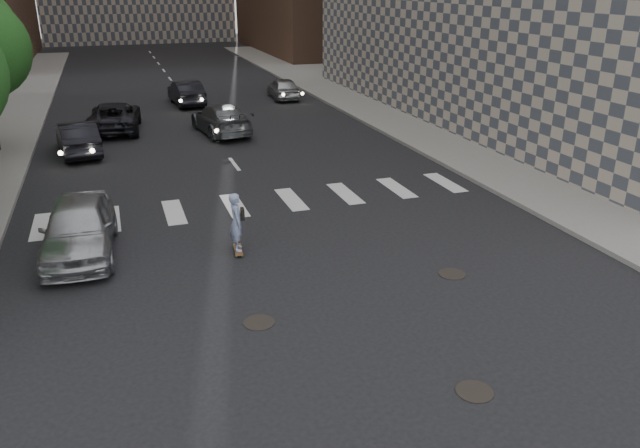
{
  "coord_description": "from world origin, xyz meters",
  "views": [
    {
      "loc": [
        -4.56,
        -10.67,
        7.1
      ],
      "look_at": [
        0.14,
        3.33,
        1.3
      ],
      "focal_mm": 35.0,
      "sensor_mm": 36.0,
      "label": 1
    }
  ],
  "objects_px": {
    "skateboarder": "(237,222)",
    "silver_sedan": "(79,228)",
    "traffic_car_d": "(283,88)",
    "traffic_car_c": "(114,117)",
    "traffic_car_a": "(78,138)",
    "traffic_car_b": "(221,119)",
    "traffic_car_e": "(186,93)"
  },
  "relations": [
    {
      "from": "skateboarder",
      "to": "traffic_car_b",
      "type": "distance_m",
      "value": 14.67
    },
    {
      "from": "skateboarder",
      "to": "traffic_car_b",
      "type": "xyz_separation_m",
      "value": [
        2.15,
        14.51,
        -0.19
      ]
    },
    {
      "from": "traffic_car_d",
      "to": "silver_sedan",
      "type": "bearing_deg",
      "value": 65.56
    },
    {
      "from": "silver_sedan",
      "to": "traffic_car_d",
      "type": "bearing_deg",
      "value": 64.69
    },
    {
      "from": "skateboarder",
      "to": "silver_sedan",
      "type": "relative_size",
      "value": 0.38
    },
    {
      "from": "traffic_car_c",
      "to": "traffic_car_e",
      "type": "bearing_deg",
      "value": -120.61
    },
    {
      "from": "traffic_car_d",
      "to": "traffic_car_b",
      "type": "bearing_deg",
      "value": 60.86
    },
    {
      "from": "silver_sedan",
      "to": "traffic_car_b",
      "type": "distance_m",
      "value": 14.66
    },
    {
      "from": "skateboarder",
      "to": "traffic_car_a",
      "type": "height_order",
      "value": "skateboarder"
    },
    {
      "from": "skateboarder",
      "to": "silver_sedan",
      "type": "xyz_separation_m",
      "value": [
        -4.13,
        1.27,
        -0.13
      ]
    },
    {
      "from": "traffic_car_c",
      "to": "traffic_car_d",
      "type": "xyz_separation_m",
      "value": [
        10.42,
        6.09,
        -0.05
      ]
    },
    {
      "from": "traffic_car_b",
      "to": "traffic_car_e",
      "type": "relative_size",
      "value": 1.13
    },
    {
      "from": "skateboarder",
      "to": "traffic_car_e",
      "type": "distance_m",
      "value": 22.8
    },
    {
      "from": "skateboarder",
      "to": "traffic_car_d",
      "type": "bearing_deg",
      "value": 78.24
    },
    {
      "from": "skateboarder",
      "to": "traffic_car_c",
      "type": "distance_m",
      "value": 16.99
    },
    {
      "from": "traffic_car_e",
      "to": "skateboarder",
      "type": "bearing_deg",
      "value": 81.44
    },
    {
      "from": "traffic_car_a",
      "to": "traffic_car_c",
      "type": "distance_m",
      "value": 4.48
    },
    {
      "from": "traffic_car_c",
      "to": "traffic_car_e",
      "type": "relative_size",
      "value": 1.18
    },
    {
      "from": "silver_sedan",
      "to": "traffic_car_b",
      "type": "bearing_deg",
      "value": 67.88
    },
    {
      "from": "silver_sedan",
      "to": "traffic_car_d",
      "type": "height_order",
      "value": "silver_sedan"
    },
    {
      "from": "traffic_car_b",
      "to": "traffic_car_c",
      "type": "height_order",
      "value": "same"
    },
    {
      "from": "traffic_car_d",
      "to": "traffic_car_c",
      "type": "bearing_deg",
      "value": 34.44
    },
    {
      "from": "skateboarder",
      "to": "traffic_car_a",
      "type": "relative_size",
      "value": 0.4
    },
    {
      "from": "traffic_car_a",
      "to": "traffic_car_e",
      "type": "xyz_separation_m",
      "value": [
        5.94,
        10.16,
        0.01
      ]
    },
    {
      "from": "traffic_car_a",
      "to": "traffic_car_d",
      "type": "bearing_deg",
      "value": -147.33
    },
    {
      "from": "skateboarder",
      "to": "traffic_car_d",
      "type": "relative_size",
      "value": 0.44
    },
    {
      "from": "traffic_car_e",
      "to": "traffic_car_a",
      "type": "bearing_deg",
      "value": 54.92
    },
    {
      "from": "traffic_car_a",
      "to": "traffic_car_c",
      "type": "xyz_separation_m",
      "value": [
        1.63,
        4.17,
        0.01
      ]
    },
    {
      "from": "traffic_car_b",
      "to": "traffic_car_a",
      "type": "bearing_deg",
      "value": 9.14
    },
    {
      "from": "traffic_car_d",
      "to": "skateboarder",
      "type": "bearing_deg",
      "value": 75.67
    },
    {
      "from": "traffic_car_b",
      "to": "traffic_car_d",
      "type": "relative_size",
      "value": 1.25
    },
    {
      "from": "silver_sedan",
      "to": "traffic_car_d",
      "type": "relative_size",
      "value": 1.17
    }
  ]
}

